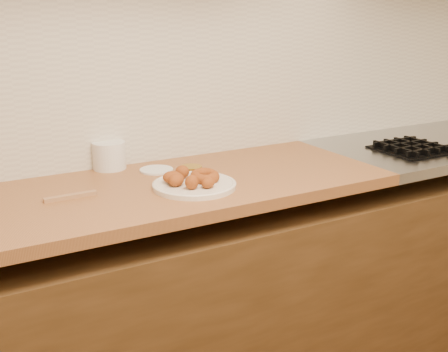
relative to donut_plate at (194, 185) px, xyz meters
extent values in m
cube|color=#C6B693|center=(0.20, 0.40, 0.44)|extent=(4.00, 0.02, 2.70)
cube|color=brown|center=(0.20, 0.09, -0.52)|extent=(3.60, 0.60, 0.77)
cube|color=#955E33|center=(-0.45, 0.09, -0.03)|extent=(2.30, 0.62, 0.04)
cube|color=beige|center=(0.20, 0.39, 0.29)|extent=(3.60, 0.02, 0.60)
cube|color=black|center=(1.00, 0.01, 0.00)|extent=(0.26, 0.26, 0.01)
cube|color=black|center=(0.91, 0.01, 0.01)|extent=(0.01, 0.24, 0.02)
cube|color=black|center=(1.00, -0.08, 0.01)|extent=(0.24, 0.01, 0.02)
cube|color=black|center=(0.97, 0.01, 0.01)|extent=(0.01, 0.24, 0.02)
cube|color=black|center=(1.00, -0.02, 0.01)|extent=(0.24, 0.01, 0.02)
cube|color=black|center=(1.03, 0.01, 0.01)|extent=(0.01, 0.24, 0.02)
cube|color=black|center=(1.00, 0.04, 0.01)|extent=(0.24, 0.01, 0.02)
cube|color=black|center=(1.09, 0.01, 0.01)|extent=(0.01, 0.24, 0.02)
cube|color=black|center=(1.00, 0.10, 0.01)|extent=(0.24, 0.01, 0.02)
cylinder|color=silver|center=(0.00, 0.00, 0.00)|extent=(0.27, 0.27, 0.02)
torus|color=#974D24|center=(0.04, 0.00, 0.02)|extent=(0.12, 0.13, 0.04)
ellipsoid|color=#974D24|center=(-0.06, 0.03, 0.03)|extent=(0.07, 0.07, 0.04)
ellipsoid|color=#974D24|center=(-0.06, 0.00, 0.03)|extent=(0.08, 0.08, 0.04)
ellipsoid|color=#974D24|center=(-0.04, -0.06, 0.03)|extent=(0.05, 0.04, 0.05)
ellipsoid|color=#974D24|center=(0.01, -0.07, 0.03)|extent=(0.06, 0.06, 0.04)
ellipsoid|color=#974D24|center=(-0.01, 0.07, 0.03)|extent=(0.06, 0.06, 0.04)
cylinder|color=silver|center=(-0.17, 0.35, 0.04)|extent=(0.14, 0.14, 0.10)
cylinder|color=silver|center=(-0.03, 0.24, 0.00)|extent=(0.15, 0.15, 0.01)
cylinder|color=gold|center=(0.08, 0.19, 0.00)|extent=(0.10, 0.10, 0.01)
cube|color=#9B6E49|center=(-0.38, 0.09, 0.00)|extent=(0.16, 0.02, 0.01)
camera|label=1|loc=(-0.77, -1.57, 0.56)|focal=45.00mm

